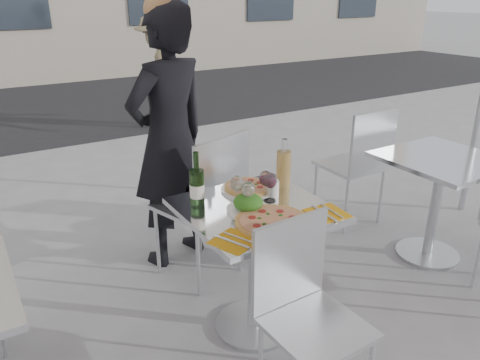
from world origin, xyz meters
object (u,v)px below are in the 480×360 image
side_table_right (438,186)px  side_chair_rfar (360,158)px  pizza_far (248,188)px  wine_bottle (197,186)px  chair_far (209,197)px  wineglass_red_b (270,181)px  main_table (255,244)px  sugar_shaker (273,187)px  wineglass_white_b (237,184)px  napkin_right (327,213)px  pizza_near (273,222)px  carafe (284,169)px  chair_near (304,301)px  salad_plate (248,204)px  wineglass_red_a (265,179)px  wineglass_white_a (248,190)px  napkin_left (234,241)px  pedestrian_b (159,72)px  woman_diner (169,140)px

side_table_right → side_chair_rfar: (-0.10, 0.64, 0.03)m
pizza_far → wine_bottle: 0.35m
chair_far → wineglass_red_b: size_ratio=6.33×
main_table → sugar_shaker: size_ratio=7.01×
wineglass_white_b → napkin_right: (0.32, -0.33, -0.11)m
pizza_near → sugar_shaker: (0.19, 0.26, 0.04)m
main_table → side_chair_rfar: size_ratio=0.78×
carafe → chair_near: bearing=-118.3°
salad_plate → wineglass_red_a: (0.15, 0.08, 0.07)m
pizza_near → wineglass_white_a: 0.21m
salad_plate → carafe: size_ratio=0.76×
side_table_right → napkin_right: 1.27m
napkin_left → main_table: bearing=19.3°
side_chair_rfar → sugar_shaker: (-1.24, -0.57, 0.23)m
pizza_near → carafe: 0.45m
salad_plate → napkin_left: 0.33m
chair_near → side_chair_rfar: side_chair_rfar is taller
wineglass_white_b → napkin_left: wineglass_white_b is taller
salad_plate → wineglass_white_b: wineglass_white_b is taller
main_table → salad_plate: 0.25m
napkin_right → side_chair_rfar: bearing=42.4°
side_table_right → chair_far: chair_far is taller
pizza_near → wine_bottle: 0.43m
sugar_shaker → wineglass_white_b: size_ratio=0.68×
main_table → napkin_left: bearing=-138.1°
wineglass_white_b → wineglass_red_a: (0.16, -0.02, 0.00)m
side_table_right → wineglass_white_a: size_ratio=4.76×
pedestrian_b → carafe: pedestrian_b is taller
sugar_shaker → napkin_right: (0.11, -0.31, -0.05)m
wineglass_white_b → pedestrian_b: bearing=73.0°
side_chair_rfar → pedestrian_b: pedestrian_b is taller
chair_near → wineglass_red_a: wineglass_red_a is taller
pizza_far → wineglass_red_b: bearing=-81.5°
pizza_near → napkin_right: pizza_near is taller
sugar_shaker → napkin_left: size_ratio=0.45×
pizza_near → pedestrian_b: bearing=74.4°
woman_diner → pizza_near: size_ratio=4.83×
main_table → salad_plate: salad_plate is taller
chair_near → sugar_shaker: 0.68m
chair_far → wineglass_white_b: bearing=62.7°
side_chair_rfar → main_table: bearing=25.5°
salad_plate → sugar_shaker: (0.21, 0.08, 0.02)m
carafe → wineglass_white_a: 0.34m
side_table_right → sugar_shaker: 1.37m
pedestrian_b → wineglass_white_b: 4.34m
pedestrian_b → pizza_near: pedestrian_b is taller
pizza_near → wineglass_white_b: 0.30m
napkin_left → wineglass_red_b: bearing=12.9°
side_chair_rfar → pizza_near: (-1.43, -0.83, 0.19)m
pizza_far → wineglass_white_b: bearing=-140.6°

